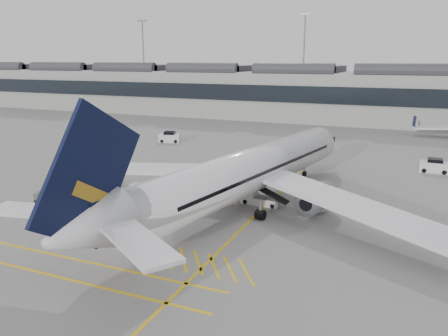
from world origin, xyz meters
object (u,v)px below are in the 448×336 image
at_px(ramp_agent_a, 240,194).
at_px(pushback_tug, 48,200).
at_px(belt_loader, 260,198).
at_px(airliner_main, 246,173).
at_px(baggage_cart_a, 250,190).
at_px(ramp_agent_b, 201,188).

xyz_separation_m(ramp_agent_a, pushback_tug, (-16.58, -8.52, -0.13)).
distance_m(belt_loader, ramp_agent_a, 2.12).
distance_m(airliner_main, belt_loader, 3.44).
relative_size(belt_loader, pushback_tug, 1.47).
xyz_separation_m(belt_loader, ramp_agent_a, (-2.07, -0.37, 0.27)).
bearing_deg(baggage_cart_a, airliner_main, -76.54).
relative_size(belt_loader, ramp_agent_b, 2.86).
bearing_deg(airliner_main, belt_loader, 69.59).
height_order(belt_loader, ramp_agent_a, belt_loader).
xyz_separation_m(baggage_cart_a, pushback_tug, (-17.04, -10.24, -0.16)).
bearing_deg(ramp_agent_a, pushback_tug, 154.43).
height_order(airliner_main, baggage_cart_a, airliner_main).
bearing_deg(ramp_agent_b, ramp_agent_a, 173.11).
relative_size(belt_loader, ramp_agent_a, 2.86).
bearing_deg(belt_loader, baggage_cart_a, 144.19).
relative_size(airliner_main, ramp_agent_a, 26.18).
height_order(baggage_cart_a, ramp_agent_b, ramp_agent_b).
xyz_separation_m(baggage_cart_a, ramp_agent_b, (-5.06, -1.12, -0.03)).
bearing_deg(pushback_tug, baggage_cart_a, 53.99).
xyz_separation_m(belt_loader, ramp_agent_b, (-6.67, 0.23, 0.27)).
bearing_deg(baggage_cart_a, pushback_tug, -147.69).
distance_m(ramp_agent_a, ramp_agent_b, 4.64).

